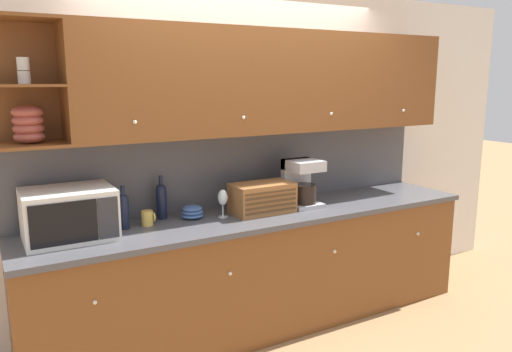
# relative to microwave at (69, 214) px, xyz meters

# --- Properties ---
(ground_plane) EXTENTS (24.00, 24.00, 0.00)m
(ground_plane) POSITION_rel_microwave_xyz_m (1.36, 0.26, -1.07)
(ground_plane) COLOR #9E754C
(wall_back) EXTENTS (5.91, 0.06, 2.60)m
(wall_back) POSITION_rel_microwave_xyz_m (1.36, 0.29, 0.23)
(wall_back) COLOR white
(wall_back) RESTS_ON ground_plane
(counter_unit) EXTENTS (3.53, 0.67, 0.91)m
(counter_unit) POSITION_rel_microwave_xyz_m (1.36, -0.06, -0.61)
(counter_unit) COLOR brown
(counter_unit) RESTS_ON ground_plane
(backsplash_panel) EXTENTS (3.51, 0.01, 0.59)m
(backsplash_panel) POSITION_rel_microwave_xyz_m (1.36, 0.26, 0.13)
(backsplash_panel) COLOR #4C4C51
(backsplash_panel) RESTS_ON counter_unit
(upper_cabinets) EXTENTS (3.51, 0.37, 0.76)m
(upper_cabinets) POSITION_rel_microwave_xyz_m (1.52, 0.09, 0.80)
(upper_cabinets) COLOR brown
(upper_cabinets) RESTS_ON backsplash_panel
(microwave) EXTENTS (0.54, 0.43, 0.32)m
(microwave) POSITION_rel_microwave_xyz_m (0.00, 0.00, 0.00)
(microwave) COLOR silver
(microwave) RESTS_ON counter_unit
(second_wine_bottle) EXTENTS (0.07, 0.07, 0.29)m
(second_wine_bottle) POSITION_rel_microwave_xyz_m (0.35, 0.05, -0.03)
(second_wine_bottle) COLOR black
(second_wine_bottle) RESTS_ON counter_unit
(mug) EXTENTS (0.09, 0.08, 0.10)m
(mug) POSITION_rel_microwave_xyz_m (0.51, 0.04, -0.11)
(mug) COLOR gold
(mug) RESTS_ON counter_unit
(wine_bottle) EXTENTS (0.07, 0.07, 0.31)m
(wine_bottle) POSITION_rel_microwave_xyz_m (0.65, 0.15, -0.02)
(wine_bottle) COLOR black
(wine_bottle) RESTS_ON counter_unit
(bowl_stack_on_counter) EXTENTS (0.16, 0.16, 0.09)m
(bowl_stack_on_counter) POSITION_rel_microwave_xyz_m (0.85, 0.06, -0.12)
(bowl_stack_on_counter) COLOR #3D5B93
(bowl_stack_on_counter) RESTS_ON counter_unit
(wine_glass) EXTENTS (0.07, 0.07, 0.21)m
(wine_glass) POSITION_rel_microwave_xyz_m (1.05, -0.03, -0.02)
(wine_glass) COLOR silver
(wine_glass) RESTS_ON counter_unit
(bread_box) EXTENTS (0.46, 0.26, 0.22)m
(bread_box) POSITION_rel_microwave_xyz_m (1.36, -0.06, -0.05)
(bread_box) COLOR #996033
(bread_box) RESTS_ON counter_unit
(coffee_maker) EXTENTS (0.25, 0.27, 0.37)m
(coffee_maker) POSITION_rel_microwave_xyz_m (1.74, -0.03, 0.02)
(coffee_maker) COLOR #B7B7BC
(coffee_maker) RESTS_ON counter_unit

